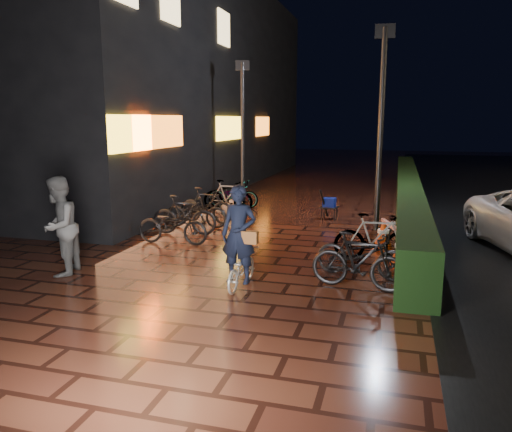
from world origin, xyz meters
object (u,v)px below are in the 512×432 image
(cyclist, at_px, (240,250))
(traffic_barrier, at_px, (392,241))
(bystander_person, at_px, (59,226))
(cart_assembly, at_px, (329,204))

(cyclist, distance_m, traffic_barrier, 3.77)
(bystander_person, xyz_separation_m, cyclist, (3.53, 0.21, -0.27))
(traffic_barrier, distance_m, cart_assembly, 4.31)
(cyclist, bearing_deg, bystander_person, -176.64)
(bystander_person, relative_size, cyclist, 1.03)
(traffic_barrier, xyz_separation_m, cart_assembly, (-1.88, 3.88, 0.11))
(cyclist, bearing_deg, traffic_barrier, 47.11)
(bystander_person, bearing_deg, cart_assembly, 135.34)
(traffic_barrier, relative_size, cart_assembly, 1.93)
(bystander_person, xyz_separation_m, traffic_barrier, (6.09, 2.96, -0.59))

